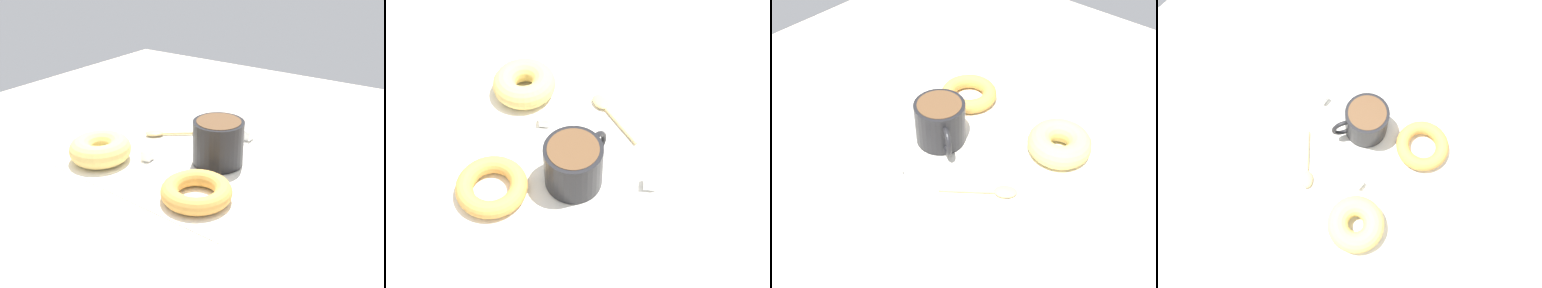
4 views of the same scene
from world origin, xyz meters
TOP-DOWN VIEW (x-y plane):
  - ground_plane at (0.00, 0.00)cm, footprint 120.00×120.00cm
  - napkin at (-0.13, 1.38)cm, footprint 36.85×36.85cm
  - coffee_cup at (5.11, 1.42)cm, footprint 10.58×8.89cm
  - donut_near_cup at (8.65, -10.33)cm, footprint 10.65×10.65cm
  - donut_far at (-12.11, -9.13)cm, footprint 10.67×10.67cm
  - spoon at (-9.57, 4.95)cm, footprint 10.55×8.63cm
  - sugar_cube at (-5.41, -4.65)cm, footprint 1.75×1.75cm
  - sugar_cube_extra at (4.97, 12.70)cm, footprint 1.91×1.91cm

SIDE VIEW (x-z plane):
  - ground_plane at x=0.00cm, z-range -2.00..0.00cm
  - napkin at x=-0.13cm, z-range 0.00..0.30cm
  - spoon at x=-9.57cm, z-range 0.25..1.15cm
  - sugar_cube at x=-5.41cm, z-range 0.30..2.05cm
  - sugar_cube_extra at x=4.97cm, z-range 0.30..2.21cm
  - donut_near_cup at x=8.65cm, z-range 0.30..2.96cm
  - donut_far at x=-12.11cm, z-range 0.30..4.23cm
  - coffee_cup at x=5.11cm, z-range 0.44..8.13cm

